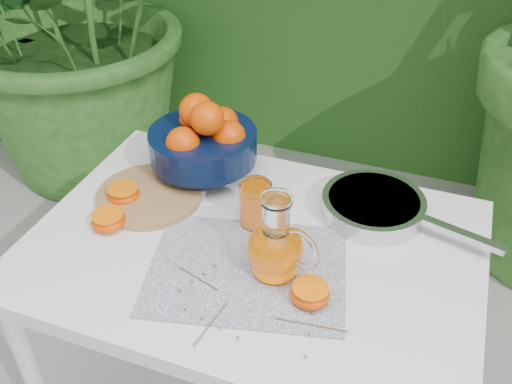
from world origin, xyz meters
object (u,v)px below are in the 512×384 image
(white_table, at_px, (253,270))
(juice_pitcher, at_px, (276,247))
(saute_pan, at_px, (375,205))
(fruit_bowl, at_px, (204,139))
(cutting_board, at_px, (149,195))

(white_table, height_order, juice_pitcher, juice_pitcher)
(saute_pan, bearing_deg, white_table, -139.10)
(fruit_bowl, relative_size, saute_pan, 0.80)
(fruit_bowl, distance_m, saute_pan, 0.46)
(juice_pitcher, relative_size, saute_pan, 0.43)
(fruit_bowl, bearing_deg, cutting_board, -117.42)
(fruit_bowl, bearing_deg, saute_pan, -3.24)
(fruit_bowl, xyz_separation_m, saute_pan, (0.45, -0.03, -0.08))
(cutting_board, height_order, juice_pitcher, juice_pitcher)
(saute_pan, bearing_deg, fruit_bowl, 176.76)
(white_table, relative_size, cutting_board, 3.84)
(saute_pan, bearing_deg, cutting_board, -166.07)
(white_table, distance_m, saute_pan, 0.33)
(white_table, relative_size, juice_pitcher, 5.15)
(white_table, height_order, cutting_board, cutting_board)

